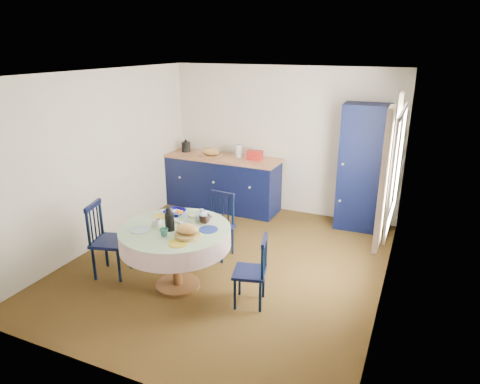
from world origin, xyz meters
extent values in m
plane|color=black|center=(0.00, 0.00, 0.00)|extent=(4.50, 4.50, 0.00)
plane|color=white|center=(0.00, 0.00, 2.50)|extent=(4.50, 4.50, 0.00)
cube|color=silver|center=(0.00, 2.25, 1.25)|extent=(4.00, 0.02, 2.50)
cube|color=silver|center=(-2.00, 0.00, 1.25)|extent=(0.02, 4.50, 2.50)
cube|color=silver|center=(2.00, 0.00, 1.25)|extent=(0.02, 4.50, 2.50)
plane|color=white|center=(2.00, 0.30, 1.50)|extent=(0.00, 1.20, 1.20)
cube|color=white|center=(1.92, -0.40, 1.55)|extent=(0.05, 0.34, 1.45)
cube|color=white|center=(1.92, 1.00, 1.55)|extent=(0.05, 0.34, 1.45)
cube|color=black|center=(-1.00, 1.90, 0.45)|extent=(2.08, 0.65, 0.91)
cube|color=tan|center=(-1.00, 1.90, 0.93)|extent=(2.14, 0.70, 0.04)
cube|color=#A71C17|center=(-0.38, 1.93, 1.03)|extent=(0.26, 0.14, 0.16)
cube|color=tan|center=(-1.19, 1.85, 0.96)|extent=(0.34, 0.25, 0.02)
ellipsoid|color=tan|center=(-1.19, 1.85, 1.03)|extent=(0.31, 0.20, 0.13)
cylinder|color=silver|center=(-0.71, 1.99, 1.06)|extent=(0.12, 0.12, 0.22)
cube|color=black|center=(1.40, 2.00, 0.99)|extent=(0.72, 0.53, 1.99)
cylinder|color=white|center=(1.13, 1.75, 1.09)|extent=(0.04, 0.02, 0.04)
cylinder|color=white|center=(1.13, 1.75, 0.50)|extent=(0.04, 0.02, 0.04)
cylinder|color=brown|center=(-0.30, -0.77, 0.03)|extent=(0.54, 0.54, 0.05)
cylinder|color=brown|center=(-0.30, -0.77, 0.39)|extent=(0.11, 0.11, 0.72)
cylinder|color=brown|center=(-0.30, -0.77, 0.76)|extent=(1.25, 1.25, 0.03)
cylinder|color=white|center=(-0.30, -0.77, 0.67)|extent=(1.31, 1.31, 0.22)
cylinder|color=white|center=(-0.30, -0.77, 0.78)|extent=(1.31, 1.31, 0.01)
cylinder|color=#98BBCF|center=(-0.63, -0.99, 0.80)|extent=(0.22, 0.22, 0.01)
cylinder|color=gold|center=(-0.04, -1.11, 0.80)|extent=(0.22, 0.22, 0.01)
cylinder|color=navy|center=(0.08, -0.66, 0.80)|extent=(0.22, 0.22, 0.01)
cylinder|color=#89A76B|center=(-0.26, -0.31, 0.80)|extent=(0.22, 0.22, 0.01)
cylinder|color=gold|center=(-0.63, -0.52, 0.80)|extent=(0.22, 0.22, 0.01)
cylinder|color=olive|center=(-0.03, -0.94, 0.82)|extent=(0.28, 0.28, 0.05)
ellipsoid|color=tan|center=(-0.03, -0.94, 0.90)|extent=(0.26, 0.16, 0.11)
cube|color=silver|center=(-0.38, -0.62, 0.81)|extent=(0.10, 0.07, 0.04)
cylinder|color=black|center=(-1.03, -0.95, 0.22)|extent=(0.04, 0.04, 0.44)
cylinder|color=black|center=(-1.12, -0.61, 0.22)|extent=(0.04, 0.04, 0.44)
cylinder|color=black|center=(-1.34, -1.04, 0.22)|extent=(0.04, 0.04, 0.44)
cylinder|color=black|center=(-1.44, -0.70, 0.22)|extent=(0.04, 0.04, 0.44)
cube|color=black|center=(-1.23, -0.83, 0.46)|extent=(0.51, 0.53, 0.04)
cylinder|color=black|center=(-1.36, -1.04, 0.71)|extent=(0.04, 0.04, 0.49)
cylinder|color=black|center=(-1.46, -0.71, 0.71)|extent=(0.04, 0.04, 0.49)
cube|color=black|center=(-1.41, -0.87, 0.94)|extent=(0.14, 0.39, 0.06)
cylinder|color=black|center=(-1.39, -0.96, 0.69)|extent=(0.02, 0.02, 0.41)
cylinder|color=black|center=(-1.41, -0.87, 0.69)|extent=(0.02, 0.02, 0.41)
cylinder|color=black|center=(-1.44, -0.79, 0.69)|extent=(0.02, 0.02, 0.41)
cylinder|color=black|center=(-0.40, 0.02, 0.21)|extent=(0.03, 0.03, 0.41)
cylinder|color=black|center=(-0.08, 0.00, 0.21)|extent=(0.03, 0.03, 0.41)
cylinder|color=black|center=(-0.38, 0.33, 0.21)|extent=(0.03, 0.03, 0.41)
cylinder|color=black|center=(-0.06, 0.31, 0.21)|extent=(0.03, 0.03, 0.41)
cube|color=black|center=(-0.23, 0.17, 0.43)|extent=(0.43, 0.41, 0.04)
cylinder|color=black|center=(-0.38, 0.35, 0.66)|extent=(0.03, 0.03, 0.46)
cylinder|color=black|center=(-0.05, 0.33, 0.66)|extent=(0.03, 0.03, 0.46)
cube|color=black|center=(-0.22, 0.34, 0.87)|extent=(0.37, 0.06, 0.06)
cylinder|color=black|center=(-0.30, 0.34, 0.64)|extent=(0.02, 0.02, 0.38)
cylinder|color=black|center=(-0.22, 0.34, 0.64)|extent=(0.02, 0.02, 0.38)
cylinder|color=black|center=(-0.13, 0.33, 0.64)|extent=(0.02, 0.02, 0.38)
cylinder|color=black|center=(0.46, -0.61, 0.19)|extent=(0.03, 0.03, 0.38)
cylinder|color=black|center=(0.53, -0.91, 0.19)|extent=(0.03, 0.03, 0.38)
cylinder|color=black|center=(0.73, -0.55, 0.19)|extent=(0.03, 0.03, 0.38)
cylinder|color=black|center=(0.81, -0.84, 0.19)|extent=(0.03, 0.03, 0.38)
cube|color=black|center=(0.63, -0.73, 0.40)|extent=(0.43, 0.44, 0.04)
cylinder|color=black|center=(0.75, -0.54, 0.61)|extent=(0.03, 0.03, 0.42)
cylinder|color=black|center=(0.82, -0.83, 0.61)|extent=(0.03, 0.03, 0.42)
cube|color=black|center=(0.79, -0.69, 0.81)|extent=(0.11, 0.34, 0.05)
cylinder|color=black|center=(0.77, -0.61, 0.59)|extent=(0.02, 0.02, 0.35)
cylinder|color=black|center=(0.79, -0.69, 0.59)|extent=(0.02, 0.02, 0.35)
cylinder|color=black|center=(0.81, -0.77, 0.59)|extent=(0.02, 0.02, 0.35)
imported|color=silver|center=(-0.52, -0.81, 0.83)|extent=(0.11, 0.11, 0.09)
imported|color=#28695B|center=(-0.29, -1.01, 0.84)|extent=(0.10, 0.10, 0.09)
imported|color=black|center=(-0.05, -0.50, 0.84)|extent=(0.13, 0.13, 0.11)
imported|color=silver|center=(-0.46, -0.47, 0.83)|extent=(0.09, 0.09, 0.09)
imported|color=#050376|center=(-0.51, -0.43, 0.82)|extent=(0.27, 0.27, 0.07)
camera|label=1|loc=(2.24, -4.65, 2.83)|focal=32.00mm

